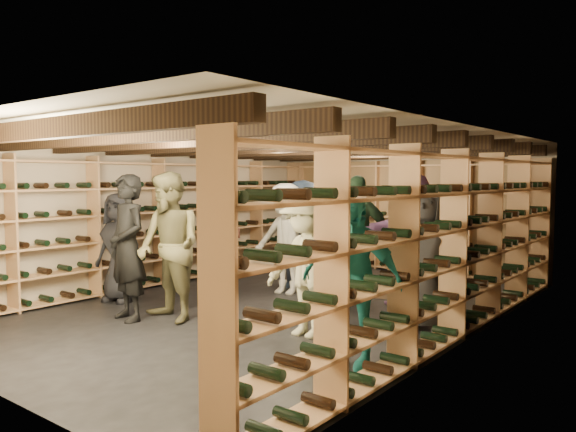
% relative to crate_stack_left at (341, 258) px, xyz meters
% --- Properties ---
extents(ground, '(8.00, 8.00, 0.00)m').
position_rel_crate_stack_left_xyz_m(ground, '(0.55, -2.55, -0.34)').
color(ground, black).
rests_on(ground, ground).
extents(walls, '(5.52, 8.02, 2.40)m').
position_rel_crate_stack_left_xyz_m(walls, '(0.55, -2.55, 0.86)').
color(walls, '#B9A890').
rests_on(walls, ground).
extents(ceiling, '(5.50, 8.00, 0.01)m').
position_rel_crate_stack_left_xyz_m(ceiling, '(0.55, -2.55, 2.06)').
color(ceiling, beige).
rests_on(ceiling, walls).
extents(ceiling_joists, '(5.40, 7.12, 0.18)m').
position_rel_crate_stack_left_xyz_m(ceiling_joists, '(0.55, -2.55, 1.92)').
color(ceiling_joists, black).
rests_on(ceiling_joists, ground).
extents(wine_rack_left, '(0.32, 7.50, 2.15)m').
position_rel_crate_stack_left_xyz_m(wine_rack_left, '(-2.02, -2.55, 0.74)').
color(wine_rack_left, tan).
rests_on(wine_rack_left, ground).
extents(wine_rack_right, '(0.32, 7.50, 2.15)m').
position_rel_crate_stack_left_xyz_m(wine_rack_right, '(3.12, -2.55, 0.74)').
color(wine_rack_right, tan).
rests_on(wine_rack_right, ground).
extents(wine_rack_back, '(4.70, 0.30, 2.15)m').
position_rel_crate_stack_left_xyz_m(wine_rack_back, '(0.55, 1.28, 0.73)').
color(wine_rack_back, tan).
rests_on(wine_rack_back, ground).
extents(crate_stack_left, '(0.58, 0.47, 0.68)m').
position_rel_crate_stack_left_xyz_m(crate_stack_left, '(0.00, 0.00, 0.00)').
color(crate_stack_left, tan).
rests_on(crate_stack_left, ground).
extents(crate_stack_right, '(0.54, 0.39, 0.51)m').
position_rel_crate_stack_left_xyz_m(crate_stack_right, '(1.49, -0.14, -0.08)').
color(crate_stack_right, tan).
rests_on(crate_stack_right, ground).
extents(crate_loose, '(0.58, 0.47, 0.17)m').
position_rel_crate_stack_left_xyz_m(crate_loose, '(1.47, -1.08, -0.25)').
color(crate_loose, tan).
rests_on(crate_loose, ground).
extents(person_0, '(0.86, 0.64, 1.60)m').
position_rel_crate_stack_left_xyz_m(person_0, '(-1.46, -3.74, 0.46)').
color(person_0, black).
rests_on(person_0, ground).
extents(person_1, '(0.75, 0.56, 1.87)m').
position_rel_crate_stack_left_xyz_m(person_1, '(-0.46, -4.34, 0.60)').
color(person_1, black).
rests_on(person_1, ground).
extents(person_2, '(1.03, 0.86, 1.91)m').
position_rel_crate_stack_left_xyz_m(person_2, '(0.02, -4.06, 0.61)').
color(person_2, brown).
rests_on(person_2, ground).
extents(person_3, '(1.08, 0.63, 1.66)m').
position_rel_crate_stack_left_xyz_m(person_3, '(1.77, -3.53, 0.49)').
color(person_3, beige).
rests_on(person_3, ground).
extents(person_4, '(1.06, 0.63, 1.70)m').
position_rel_crate_stack_left_xyz_m(person_4, '(2.73, -4.12, 0.51)').
color(person_4, '#19716D').
rests_on(person_4, ground).
extents(person_5, '(1.52, 0.78, 1.57)m').
position_rel_crate_stack_left_xyz_m(person_5, '(-1.47, -1.62, 0.44)').
color(person_5, brown).
rests_on(person_5, ground).
extents(person_6, '(0.94, 0.67, 1.78)m').
position_rel_crate_stack_left_xyz_m(person_6, '(0.05, -1.25, 0.55)').
color(person_6, '#202E44').
rests_on(person_6, ground).
extents(person_7, '(0.69, 0.53, 1.71)m').
position_rel_crate_stack_left_xyz_m(person_7, '(0.60, -1.54, 0.52)').
color(person_7, gray).
rests_on(person_7, ground).
extents(person_8, '(0.94, 0.80, 1.70)m').
position_rel_crate_stack_left_xyz_m(person_8, '(1.30, -2.28, 0.51)').
color(person_8, '#45171A').
rests_on(person_8, ground).
extents(person_9, '(1.21, 0.82, 1.73)m').
position_rel_crate_stack_left_xyz_m(person_9, '(0.13, -1.82, 0.53)').
color(person_9, '#AEAE9F').
rests_on(person_9, ground).
extents(person_10, '(1.18, 0.82, 1.86)m').
position_rel_crate_stack_left_xyz_m(person_10, '(1.07, -1.25, 0.59)').
color(person_10, '#254429').
rests_on(person_10, ground).
extents(person_11, '(1.83, 0.82, 1.90)m').
position_rel_crate_stack_left_xyz_m(person_11, '(2.09, -1.45, 0.61)').
color(person_11, '#87588F').
rests_on(person_11, ground).
extents(person_12, '(0.96, 0.74, 1.75)m').
position_rel_crate_stack_left_xyz_m(person_12, '(2.73, -2.41, 0.53)').
color(person_12, '#303035').
rests_on(person_12, ground).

